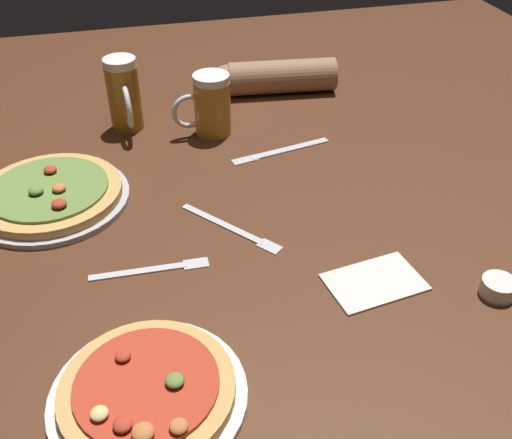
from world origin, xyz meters
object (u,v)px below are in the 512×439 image
napkin_folded (374,281)px  beer_mug_amber (124,95)px  ramekin_sauce (498,288)px  pizza_plate_far (50,195)px  pizza_plate_near (148,392)px  diner_arm (270,77)px  knife_right (281,150)px  beer_mug_dark (211,105)px  fork_spare (232,228)px  fork_left (153,269)px

napkin_folded → beer_mug_amber: bearing=118.3°
ramekin_sauce → pizza_plate_far: bearing=147.4°
pizza_plate_near → diner_arm: diner_arm is taller
knife_right → beer_mug_dark: bearing=136.8°
pizza_plate_near → beer_mug_amber: (0.04, 0.80, 0.07)m
pizza_plate_near → fork_spare: (0.19, 0.34, -0.01)m
ramekin_sauce → diner_arm: size_ratio=0.17×
pizza_plate_far → beer_mug_dark: size_ratio=2.11×
fork_left → diner_arm: diner_arm is taller
ramekin_sauce → napkin_folded: size_ratio=0.36×
beer_mug_amber → napkin_folded: bearing=-61.7°
pizza_plate_near → ramekin_sauce: (0.58, 0.07, -0.00)m
pizza_plate_far → fork_spare: bearing=-28.2°
knife_right → diner_arm: 0.32m
napkin_folded → knife_right: napkin_folded is taller
beer_mug_amber → ramekin_sauce: 0.91m
napkin_folded → pizza_plate_near: bearing=-160.4°
napkin_folded → fork_left: 0.38m
fork_spare → ramekin_sauce: bearing=-36.1°
beer_mug_dark → diner_arm: bearing=43.5°
pizza_plate_far → fork_spare: (0.33, -0.18, -0.01)m
ramekin_sauce → fork_spare: size_ratio=0.29×
fork_left → knife_right: (0.33, 0.33, 0.00)m
pizza_plate_near → pizza_plate_far: bearing=104.8°
pizza_plate_near → diner_arm: (0.42, 0.91, 0.03)m
fork_left → diner_arm: 0.75m
pizza_plate_far → napkin_folded: pizza_plate_far is taller
pizza_plate_near → beer_mug_dark: bearing=72.5°
pizza_plate_far → beer_mug_amber: beer_mug_amber is taller
ramekin_sauce → fork_left: size_ratio=0.28×
diner_arm → fork_left: bearing=-121.0°
pizza_plate_near → fork_spare: pizza_plate_near is taller
diner_arm → pizza_plate_far: bearing=-145.3°
pizza_plate_far → beer_mug_amber: bearing=57.9°
ramekin_sauce → fork_left: (-0.54, 0.20, -0.01)m
pizza_plate_far → beer_mug_amber: 0.34m
ramekin_sauce → fork_spare: bearing=143.9°
napkin_folded → ramekin_sauce: bearing=-22.2°
beer_mug_dark → napkin_folded: size_ratio=0.92×
ramekin_sauce → fork_spare: 0.47m
fork_spare → diner_arm: diner_arm is taller
fork_spare → diner_arm: bearing=67.8°
beer_mug_amber → fork_spare: (0.16, -0.46, -0.08)m
napkin_folded → fork_left: (-0.36, 0.13, -0.00)m
fork_spare → diner_arm: (0.23, 0.57, 0.04)m
pizza_plate_near → knife_right: (0.36, 0.60, -0.01)m
ramekin_sauce → knife_right: size_ratio=0.24×
napkin_folded → fork_spare: napkin_folded is taller
beer_mug_dark → fork_left: size_ratio=0.71×
ramekin_sauce → fork_left: bearing=159.7°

